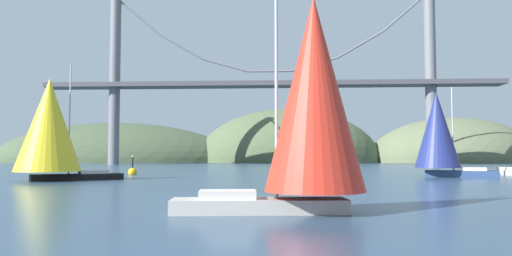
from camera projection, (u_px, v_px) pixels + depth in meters
ground_plane at (229, 197)px, 27.53m from camera, size 360.00×360.00×0.00m
headland_center at (288, 162)px, 161.85m from camera, size 62.46×44.00×36.32m
headland_right at (453, 162)px, 158.87m from camera, size 56.60×44.00×29.86m
headland_left at (114, 162)px, 165.09m from camera, size 85.57×44.00×27.25m
suspension_bridge at (270, 81)px, 123.47m from camera, size 117.97×6.00×44.61m
sailboat_navy_sail at (438, 132)px, 53.30m from camera, size 9.17×6.17×9.99m
sailboat_scarlet_sail at (311, 99)px, 20.38m from camera, size 8.46×4.69×10.22m
sailboat_yellow_sail at (50, 127)px, 45.61m from camera, size 10.64×8.88×11.28m
channel_buoy at (132, 172)px, 59.54m from camera, size 1.10×1.10×2.64m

